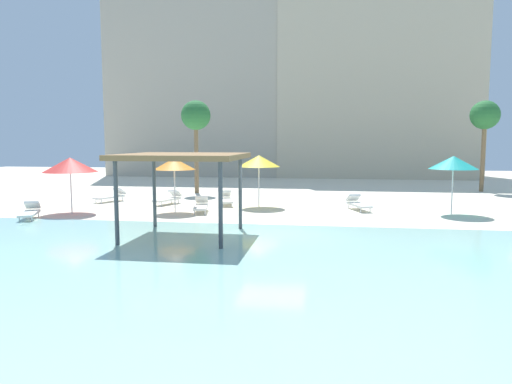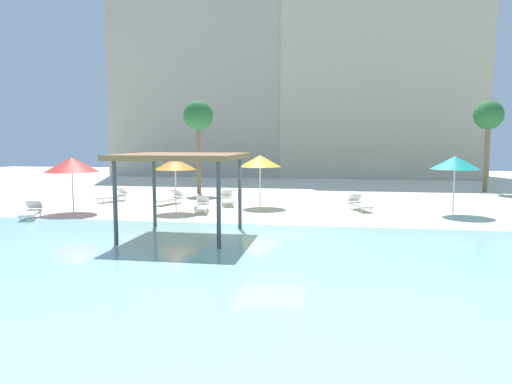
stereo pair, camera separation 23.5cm
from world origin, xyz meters
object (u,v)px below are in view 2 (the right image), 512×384
at_px(beach_umbrella_red_2, 72,165).
at_px(lounge_chair_3, 359,203).
at_px(beach_umbrella_teal_5, 455,163).
at_px(lounge_chair_2, 202,205).
at_px(lounge_chair_5, 31,211).
at_px(palm_tree_0, 488,117).
at_px(shade_pavilion, 182,159).
at_px(beach_umbrella_yellow_3, 260,161).
at_px(palm_tree_1, 198,117).
at_px(beach_umbrella_orange_4, 175,164).
at_px(lounge_chair_4, 170,198).
at_px(lounge_chair_1, 114,195).
at_px(lounge_chair_0, 227,199).

distance_m(beach_umbrella_red_2, lounge_chair_3, 13.95).
height_order(beach_umbrella_teal_5, lounge_chair_2, beach_umbrella_teal_5).
height_order(lounge_chair_5, palm_tree_0, palm_tree_0).
height_order(shade_pavilion, lounge_chair_5, shade_pavilion).
height_order(beach_umbrella_yellow_3, palm_tree_0, palm_tree_0).
distance_m(lounge_chair_2, palm_tree_0, 20.63).
height_order(shade_pavilion, beach_umbrella_teal_5, shade_pavilion).
distance_m(beach_umbrella_red_2, palm_tree_1, 10.25).
bearing_deg(palm_tree_0, beach_umbrella_red_2, -149.84).
relative_size(shade_pavilion, palm_tree_1, 0.69).
xyz_separation_m(beach_umbrella_orange_4, lounge_chair_4, (-1.22, 2.61, -1.98)).
bearing_deg(palm_tree_0, lounge_chair_4, -153.65).
distance_m(beach_umbrella_red_2, lounge_chair_1, 4.68).
bearing_deg(lounge_chair_3, beach_umbrella_teal_5, 60.28).
bearing_deg(beach_umbrella_red_2, lounge_chair_2, 10.53).
height_order(beach_umbrella_yellow_3, lounge_chair_1, beach_umbrella_yellow_3).
relative_size(lounge_chair_4, lounge_chair_5, 1.00).
distance_m(lounge_chair_1, lounge_chair_5, 6.28).
distance_m(lounge_chair_3, lounge_chair_4, 9.98).
height_order(beach_umbrella_orange_4, lounge_chair_1, beach_umbrella_orange_4).
distance_m(lounge_chair_0, palm_tree_1, 7.78).
distance_m(beach_umbrella_yellow_3, lounge_chair_2, 3.94).
relative_size(lounge_chair_1, lounge_chair_4, 0.99).
height_order(beach_umbrella_red_2, palm_tree_0, palm_tree_0).
bearing_deg(beach_umbrella_teal_5, lounge_chair_0, 172.05).
distance_m(beach_umbrella_teal_5, lounge_chair_1, 17.97).
bearing_deg(palm_tree_0, lounge_chair_0, -149.61).
relative_size(lounge_chair_3, lounge_chair_5, 1.00).
height_order(beach_umbrella_orange_4, beach_umbrella_teal_5, beach_umbrella_teal_5).
xyz_separation_m(beach_umbrella_red_2, lounge_chair_1, (-0.01, 4.26, -1.95)).
height_order(beach_umbrella_orange_4, lounge_chair_3, beach_umbrella_orange_4).
xyz_separation_m(beach_umbrella_red_2, lounge_chair_0, (6.65, 3.78, -1.95)).
bearing_deg(lounge_chair_4, lounge_chair_0, 111.43).
height_order(beach_umbrella_orange_4, lounge_chair_2, beach_umbrella_orange_4).
bearing_deg(lounge_chair_5, palm_tree_0, 100.34).
bearing_deg(palm_tree_0, shade_pavilion, -130.83).
bearing_deg(beach_umbrella_teal_5, lounge_chair_5, -167.25).
relative_size(lounge_chair_2, palm_tree_1, 0.33).
xyz_separation_m(lounge_chair_1, palm_tree_1, (3.56, 4.99, 4.57)).
bearing_deg(beach_umbrella_yellow_3, lounge_chair_2, -137.06).
bearing_deg(beach_umbrella_orange_4, beach_umbrella_red_2, -167.63).
xyz_separation_m(lounge_chair_4, palm_tree_1, (0.01, 5.60, 4.57)).
xyz_separation_m(shade_pavilion, lounge_chair_5, (-7.82, 2.80, -2.44)).
bearing_deg(beach_umbrella_yellow_3, beach_umbrella_orange_4, -147.57).
bearing_deg(lounge_chair_4, beach_umbrella_teal_5, 103.41).
distance_m(beach_umbrella_red_2, lounge_chair_0, 7.90).
height_order(shade_pavilion, beach_umbrella_orange_4, shade_pavilion).
height_order(shade_pavilion, lounge_chair_3, shade_pavilion).
bearing_deg(lounge_chair_0, lounge_chair_1, -110.56).
bearing_deg(beach_umbrella_orange_4, palm_tree_1, 98.32).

